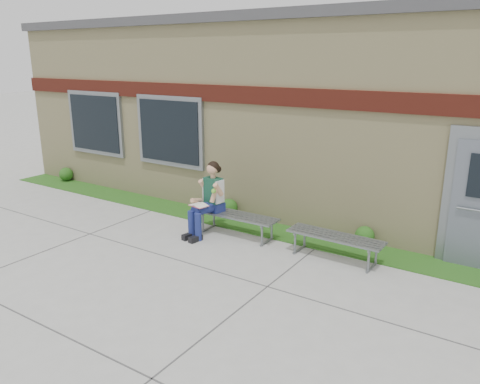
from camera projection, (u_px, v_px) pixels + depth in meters
The scene contains 9 objects.
ground at pixel (194, 283), 7.16m from camera, with size 80.00×80.00×0.00m, color #9E9E99.
grass_strip at pixel (276, 231), 9.25m from camera, with size 16.00×0.80×0.02m, color #204B14.
school_building at pixel (345, 109), 11.40m from camera, with size 16.20×6.22×4.20m.
bench_left at pixel (237, 219), 8.96m from camera, with size 1.68×0.48×0.43m.
bench_right at pixel (335, 241), 7.92m from camera, with size 1.66×0.50×0.43m.
girl at pixel (208, 198), 8.95m from camera, with size 0.54×0.93×1.42m.
shrub_west at pixel (66, 174), 12.95m from camera, with size 0.37×0.37×0.37m, color #204B14.
shrub_mid at pixel (229, 207), 10.08m from camera, with size 0.37×0.37×0.37m, color #204B14.
shrub_east at pixel (365, 236), 8.51m from camera, with size 0.35×0.35×0.35m, color #204B14.
Camera 1 is at (4.13, -5.06, 3.33)m, focal length 35.00 mm.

